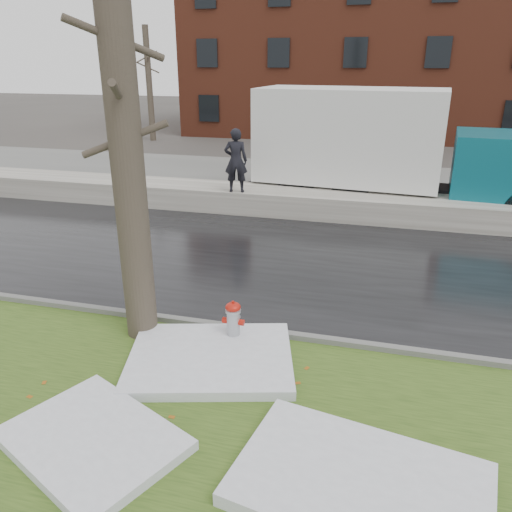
% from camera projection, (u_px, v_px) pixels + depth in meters
% --- Properties ---
extents(ground, '(120.00, 120.00, 0.00)m').
position_uv_depth(ground, '(233.00, 364.00, 8.09)').
color(ground, '#47423D').
rests_on(ground, ground).
extents(verge, '(60.00, 4.50, 0.04)m').
position_uv_depth(verge, '(207.00, 412.00, 6.96)').
color(verge, '#2B4517').
rests_on(verge, ground).
extents(road, '(60.00, 7.00, 0.03)m').
position_uv_depth(road, '(288.00, 262.00, 12.14)').
color(road, black).
rests_on(road, ground).
extents(parking_lot, '(60.00, 9.00, 0.03)m').
position_uv_depth(parking_lot, '(330.00, 184.00, 19.78)').
color(parking_lot, slate).
rests_on(parking_lot, ground).
extents(curb, '(60.00, 0.15, 0.14)m').
position_uv_depth(curb, '(250.00, 331.00, 8.97)').
color(curb, slate).
rests_on(curb, ground).
extents(snowbank, '(60.00, 1.60, 0.75)m').
position_uv_depth(snowbank, '(315.00, 204.00, 15.78)').
color(snowbank, '#BBB7AB').
rests_on(snowbank, ground).
extents(brick_building, '(26.00, 12.00, 10.00)m').
position_uv_depth(brick_building, '(396.00, 54.00, 32.77)').
color(brick_building, maroon).
rests_on(brick_building, ground).
extents(bg_tree_left, '(1.40, 1.62, 6.50)m').
position_uv_depth(bg_tree_left, '(149.00, 83.00, 29.52)').
color(bg_tree_left, brown).
rests_on(bg_tree_left, ground).
extents(bg_tree_center, '(1.40, 1.62, 6.50)m').
position_uv_depth(bg_tree_center, '(264.00, 82.00, 31.69)').
color(bg_tree_center, brown).
rests_on(bg_tree_center, ground).
extents(fire_hydrant, '(0.38, 0.33, 0.79)m').
position_uv_depth(fire_hydrant, '(233.00, 320.00, 8.51)').
color(fire_hydrant, '#A2A5AA').
rests_on(fire_hydrant, verge).
extents(tree, '(1.35, 1.57, 6.66)m').
position_uv_depth(tree, '(126.00, 144.00, 7.76)').
color(tree, brown).
rests_on(tree, verge).
extents(box_truck, '(11.47, 3.49, 3.79)m').
position_uv_depth(box_truck, '(386.00, 146.00, 16.12)').
color(box_truck, black).
rests_on(box_truck, ground).
extents(worker, '(0.80, 0.61, 1.96)m').
position_uv_depth(worker, '(236.00, 161.00, 15.32)').
color(worker, black).
rests_on(worker, snowbank).
extents(snow_patch_near, '(3.04, 2.62, 0.16)m').
position_uv_depth(snow_patch_near, '(211.00, 358.00, 8.04)').
color(snow_patch_near, silver).
rests_on(snow_patch_near, verge).
extents(snow_patch_far, '(2.67, 2.38, 0.14)m').
position_uv_depth(snow_patch_far, '(93.00, 440.00, 6.33)').
color(snow_patch_far, silver).
rests_on(snow_patch_far, verge).
extents(snow_patch_side, '(3.08, 2.28, 0.18)m').
position_uv_depth(snow_patch_side, '(360.00, 484.00, 5.65)').
color(snow_patch_side, silver).
rests_on(snow_patch_side, verge).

